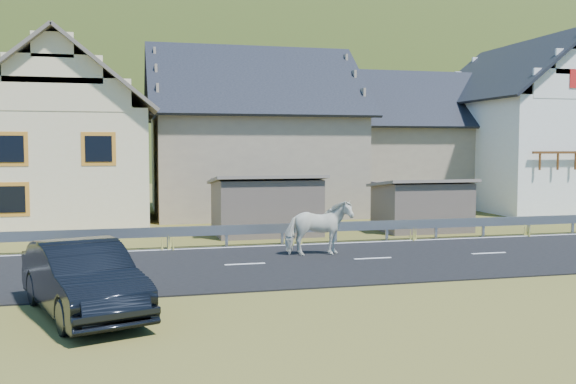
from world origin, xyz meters
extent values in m
plane|color=#414317|center=(0.00, 0.00, 0.00)|extent=(160.00, 160.00, 0.00)
cube|color=black|center=(0.00, 0.00, 0.02)|extent=(60.00, 7.00, 0.04)
cube|color=silver|center=(0.00, 0.00, 0.04)|extent=(60.00, 6.60, 0.01)
cube|color=#93969B|center=(0.00, 3.68, 0.58)|extent=(28.00, 0.08, 0.34)
cube|color=#93969B|center=(-10.00, 3.70, 0.35)|extent=(0.10, 0.06, 0.70)
cube|color=#93969B|center=(-8.00, 3.70, 0.35)|extent=(0.10, 0.06, 0.70)
cube|color=#93969B|center=(-6.00, 3.70, 0.35)|extent=(0.10, 0.06, 0.70)
cube|color=#93969B|center=(-4.00, 3.70, 0.35)|extent=(0.10, 0.06, 0.70)
cube|color=#93969B|center=(-2.00, 3.70, 0.35)|extent=(0.10, 0.06, 0.70)
cube|color=#93969B|center=(0.00, 3.70, 0.35)|extent=(0.10, 0.06, 0.70)
cube|color=#93969B|center=(2.00, 3.70, 0.35)|extent=(0.10, 0.06, 0.70)
cube|color=#93969B|center=(4.00, 3.70, 0.35)|extent=(0.10, 0.06, 0.70)
cube|color=#93969B|center=(6.00, 3.70, 0.35)|extent=(0.10, 0.06, 0.70)
cube|color=#93969B|center=(8.00, 3.70, 0.35)|extent=(0.10, 0.06, 0.70)
cube|color=#93969B|center=(10.00, 3.70, 0.35)|extent=(0.10, 0.06, 0.70)
cube|color=#6F6056|center=(-2.00, 6.50, 1.10)|extent=(4.30, 3.30, 2.40)
cube|color=#6F6056|center=(4.50, 6.00, 1.00)|extent=(3.80, 2.90, 2.20)
cube|color=beige|center=(-10.00, 12.00, 2.50)|extent=(7.00, 9.00, 5.00)
cube|color=orange|center=(-11.60, 7.50, 3.40)|extent=(1.30, 0.12, 1.30)
cube|color=orange|center=(-8.40, 7.50, 3.40)|extent=(1.30, 0.12, 1.30)
cube|color=orange|center=(-11.60, 7.50, 1.50)|extent=(1.30, 0.12, 1.30)
cube|color=gray|center=(-12.00, 13.50, 6.56)|extent=(0.70, 0.70, 2.40)
cube|color=gray|center=(-1.00, 15.00, 2.50)|extent=(10.00, 9.00, 5.00)
cube|color=gray|center=(9.00, 17.00, 2.30)|extent=(9.00, 8.00, 4.60)
cube|color=white|center=(15.00, 14.00, 3.00)|extent=(8.00, 10.00, 6.00)
ellipsoid|color=#2B3A15|center=(5.00, 180.00, -20.00)|extent=(440.00, 280.00, 260.00)
imported|color=silver|center=(-1.46, 0.97, 0.92)|extent=(1.02, 2.11, 1.76)
imported|color=black|center=(-8.22, -4.63, 0.76)|extent=(3.01, 4.88, 1.52)
camera|label=1|loc=(-7.24, -18.38, 3.49)|focal=40.00mm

